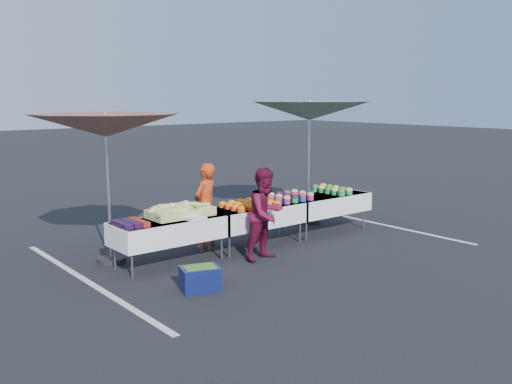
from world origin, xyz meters
TOP-DOWN VIEW (x-y plane):
  - ground at (0.00, 0.00)m, footprint 80.00×80.00m
  - stripe_left at (-3.20, 0.00)m, footprint 0.10×5.00m
  - stripe_right at (3.20, 0.00)m, footprint 0.10×5.00m
  - table_left at (-1.80, 0.00)m, footprint 1.86×0.81m
  - table_center at (0.00, 0.00)m, footprint 1.86×0.81m
  - table_right at (1.80, 0.00)m, footprint 1.86×0.81m
  - berry_punnets at (-2.51, -0.06)m, footprint 0.40×0.54m
  - corn_pile at (-1.56, 0.04)m, footprint 1.16×0.57m
  - plastic_bags at (-1.50, -0.30)m, footprint 0.30×0.25m
  - carrot_bowls at (-0.15, -0.01)m, footprint 0.95×0.69m
  - potato_cups at (0.75, 0.00)m, footprint 0.94×0.58m
  - bean_baskets at (2.06, 0.08)m, footprint 0.36×0.86m
  - vendor at (-0.72, 0.55)m, footprint 0.65×0.55m
  - customer at (-0.40, -0.75)m, footprint 0.81×0.67m
  - umbrella_left at (-2.50, 0.69)m, footprint 3.10×3.10m
  - umbrella_right at (2.08, 0.78)m, footprint 3.26×3.26m
  - storage_bin at (-2.12, -1.36)m, footprint 0.62×0.53m

SIDE VIEW (x-z plane):
  - ground at x=0.00m, z-range 0.00..0.00m
  - stripe_left at x=-3.20m, z-range 0.00..0.00m
  - stripe_right at x=3.20m, z-range 0.00..0.00m
  - storage_bin at x=-2.12m, z-range 0.01..0.35m
  - table_left at x=-1.80m, z-range 0.21..0.96m
  - table_center at x=0.00m, z-range 0.21..0.96m
  - table_right at x=1.80m, z-range 0.21..0.96m
  - vendor at x=-0.72m, z-range 0.00..1.53m
  - customer at x=-0.40m, z-range 0.00..1.54m
  - plastic_bags at x=-1.50m, z-range 0.75..0.80m
  - berry_punnets at x=-2.51m, z-range 0.75..0.83m
  - carrot_bowls at x=-0.15m, z-range 0.75..0.85m
  - bean_baskets at x=2.06m, z-range 0.75..0.90m
  - potato_cups at x=0.75m, z-range 0.75..0.91m
  - corn_pile at x=-1.56m, z-range 0.71..0.97m
  - umbrella_left at x=-2.50m, z-range 1.00..3.45m
  - umbrella_right at x=2.08m, z-range 1.06..3.69m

